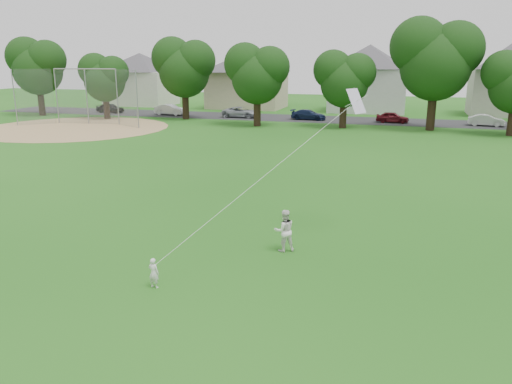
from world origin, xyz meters
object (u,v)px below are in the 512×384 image
(baseball_backstop, at_px, (84,97))
(older_boy, at_px, (284,231))
(kite, at_px, (266,175))
(toddler, at_px, (154,273))

(baseball_backstop, bearing_deg, older_boy, -45.31)
(kite, bearing_deg, toddler, -127.80)
(toddler, height_order, baseball_backstop, baseball_backstop)
(baseball_backstop, bearing_deg, toddler, -52.37)
(older_boy, bearing_deg, kite, 24.92)
(toddler, bearing_deg, older_boy, -120.55)
(older_boy, distance_m, baseball_backstop, 39.14)
(toddler, bearing_deg, kite, -120.91)
(toddler, distance_m, kite, 4.77)
(older_boy, relative_size, baseball_backstop, 0.12)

